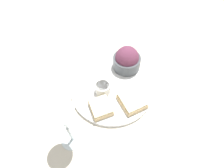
{
  "coord_description": "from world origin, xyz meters",
  "views": [
    {
      "loc": [
        -0.22,
        0.28,
        0.52
      ],
      "look_at": [
        0.0,
        0.0,
        0.03
      ],
      "focal_mm": 28.0,
      "sensor_mm": 36.0,
      "label": 1
    }
  ],
  "objects": [
    {
      "name": "ground_plane",
      "position": [
        0.0,
        0.0,
        0.0
      ],
      "size": [
        4.0,
        4.0,
        0.0
      ],
      "primitive_type": "plane",
      "color": "beige"
    },
    {
      "name": "cheese_toast_far",
      "position": [
        -0.03,
        0.09,
        0.03
      ],
      "size": [
        0.09,
        0.09,
        0.03
      ],
      "color": "#D1B27F",
      "rests_on": "dinner_plate"
    },
    {
      "name": "wine_glass",
      "position": [
        -0.02,
        0.22,
        0.12
      ],
      "size": [
        0.07,
        0.07,
        0.18
      ],
      "color": "silver",
      "rests_on": "ground_plane"
    },
    {
      "name": "salad_bowl",
      "position": [
        0.02,
        -0.11,
        0.05
      ],
      "size": [
        0.1,
        0.1,
        0.09
      ],
      "color": "#4C5156",
      "rests_on": "dinner_plate"
    },
    {
      "name": "napkin",
      "position": [
        -0.21,
        0.15,
        0.0
      ],
      "size": [
        0.15,
        0.15,
        0.01
      ],
      "color": "beige",
      "rests_on": "ground_plane"
    },
    {
      "name": "sauce_ramekin",
      "position": [
        0.02,
        0.03,
        0.03
      ],
      "size": [
        0.05,
        0.05,
        0.04
      ],
      "color": "white",
      "rests_on": "dinner_plate"
    },
    {
      "name": "cheese_toast_near",
      "position": [
        -0.09,
        0.01,
        0.03
      ],
      "size": [
        0.11,
        0.1,
        0.03
      ],
      "color": "#D1B27F",
      "rests_on": "dinner_plate"
    },
    {
      "name": "dinner_plate",
      "position": [
        0.0,
        0.0,
        0.01
      ],
      "size": [
        0.29,
        0.29,
        0.01
      ],
      "color": "white",
      "rests_on": "ground_plane"
    }
  ]
}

